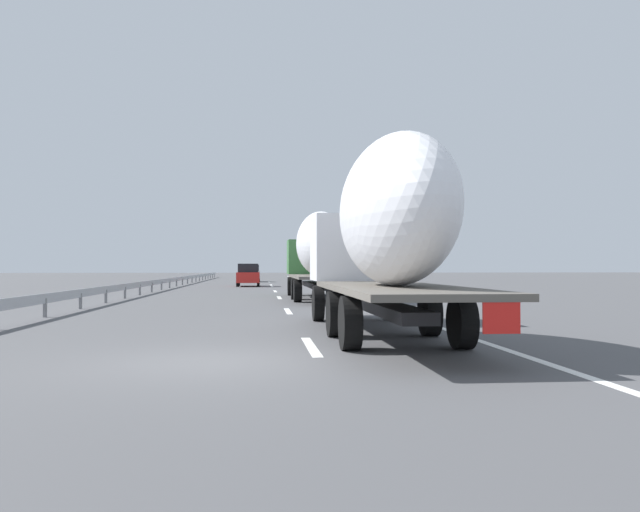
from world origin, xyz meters
TOP-DOWN VIEW (x-y plane):
  - ground_plane at (40.00, 0.00)m, footprint 260.00×260.00m
  - lane_stripe_0 at (2.00, -1.80)m, footprint 3.20×0.20m
  - lane_stripe_1 at (12.40, -1.80)m, footprint 3.20×0.20m
  - lane_stripe_2 at (22.75, -1.80)m, footprint 3.20×0.20m
  - lane_stripe_3 at (31.49, -1.80)m, footprint 3.20×0.20m
  - lane_stripe_4 at (42.65, -1.80)m, footprint 3.20×0.20m
  - lane_stripe_5 at (46.51, -1.80)m, footprint 3.20×0.20m
  - lane_stripe_6 at (58.03, -1.80)m, footprint 3.20×0.20m
  - edge_line_right at (45.00, -5.50)m, footprint 110.00×0.20m
  - truck_lead at (20.63, -3.60)m, footprint 12.74×2.55m
  - truck_trailing at (3.63, -3.60)m, footprint 12.25×2.55m
  - car_red_compact at (42.68, 0.15)m, footprint 4.14×1.88m
  - car_silver_hatch at (59.29, 0.09)m, footprint 4.25×1.85m
  - road_sign at (40.87, -6.70)m, footprint 0.10×0.90m
  - tree_0 at (56.56, -11.34)m, footprint 3.81×3.81m
  - tree_1 at (74.45, -13.21)m, footprint 2.66×2.66m
  - tree_2 at (78.48, -9.53)m, footprint 3.27×3.27m
  - guardrail_median at (43.00, 6.00)m, footprint 94.00×0.10m

SIDE VIEW (x-z plane):
  - ground_plane at x=40.00m, z-range 0.00..0.00m
  - lane_stripe_0 at x=2.00m, z-range 0.00..0.01m
  - lane_stripe_1 at x=12.40m, z-range 0.00..0.01m
  - lane_stripe_2 at x=22.75m, z-range 0.00..0.01m
  - lane_stripe_3 at x=31.49m, z-range 0.00..0.01m
  - lane_stripe_4 at x=42.65m, z-range 0.00..0.01m
  - lane_stripe_5 at x=46.51m, z-range 0.00..0.01m
  - lane_stripe_6 at x=58.03m, z-range 0.00..0.01m
  - edge_line_right at x=45.00m, z-range 0.00..0.01m
  - guardrail_median at x=43.00m, z-range 0.20..0.96m
  - car_silver_hatch at x=59.29m, z-range 0.01..1.86m
  - car_red_compact at x=42.68m, z-range 0.01..1.87m
  - road_sign at x=40.87m, z-range 0.61..3.82m
  - truck_lead at x=20.63m, z-range 0.30..4.49m
  - truck_trailing at x=3.63m, z-range 0.28..4.62m
  - tree_0 at x=56.56m, z-range 0.71..6.28m
  - tree_2 at x=78.48m, z-range 0.76..7.84m
  - tree_1 at x=74.45m, z-range 0.97..8.47m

